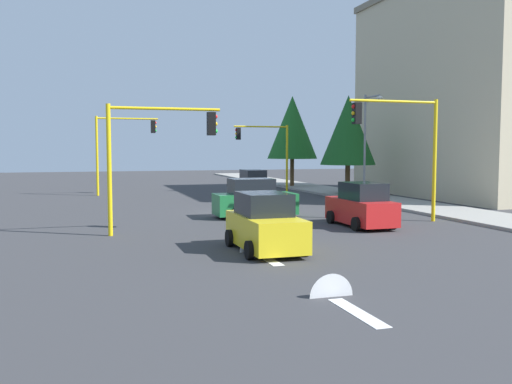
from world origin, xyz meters
name	(u,v)px	position (x,y,z in m)	size (l,w,h in m)	color
ground_plane	(248,213)	(0.00, 0.00, 0.00)	(120.00, 120.00, 0.00)	#353538
sidewalk_kerb	(374,198)	(-5.00, 10.50, 0.07)	(80.00, 4.00, 0.15)	gray
lane_arrow_near	(260,254)	(11.51, -3.00, 0.01)	(2.40, 1.10, 1.10)	silver
lane_arrow_mid	(341,303)	(17.51, -3.00, 0.01)	(2.40, 1.10, 1.10)	silver
apartment_block	(466,91)	(-5.93, 18.50, 7.74)	(17.86, 9.30, 15.45)	#C6B793
traffic_signal_near_right	(157,142)	(6.00, -5.63, 3.73)	(0.36, 4.59, 5.23)	yellow
traffic_signal_near_left	(402,135)	(6.00, 5.72, 4.10)	(0.36, 4.59, 5.80)	yellow
traffic_signal_far_right	(121,140)	(-14.00, -5.73, 4.15)	(0.36, 4.59, 5.88)	yellow
traffic_signal_far_left	(266,144)	(-14.00, 5.66, 3.84)	(0.36, 4.59, 5.41)	yellow
street_lamp_curbside	(368,135)	(-3.61, 9.20, 4.35)	(2.15, 0.28, 7.00)	slate
tree_roadside_mid	(348,130)	(-8.00, 10.00, 4.82)	(4.03, 4.03, 7.36)	brown
tree_roadside_far	(292,127)	(-18.00, 9.50, 5.39)	(4.48, 4.48, 8.21)	brown
car_yellow	(265,225)	(10.94, -2.64, 0.90)	(3.99, 2.06, 1.98)	yellow
car_green	(254,200)	(2.00, -0.26, 0.90)	(2.11, 4.09, 1.98)	#1E7238
car_red	(361,207)	(6.58, 3.33, 0.90)	(4.04, 1.95, 1.98)	red
car_silver	(252,185)	(-9.56, 3.17, 0.90)	(4.19, 1.94, 1.98)	#B2B5BA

